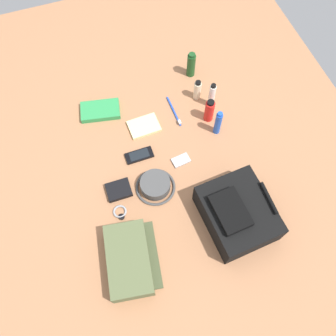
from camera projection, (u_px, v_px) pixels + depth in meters
The scene contains 16 objects.
ground_plane at pixel (168, 173), 1.68m from camera, with size 2.64×2.02×0.02m, color #A66F4A.
backpack at pixel (237, 213), 1.51m from camera, with size 0.34×0.29×0.16m.
toiletry_pouch at pixel (130, 260), 1.45m from camera, with size 0.32×0.25×0.09m.
bucket_hat at pixel (155, 185), 1.61m from camera, with size 0.18×0.18×0.06m.
shampoo_bottle at pixel (191, 65), 1.86m from camera, with size 0.04×0.04×0.15m.
lotion_bottle at pixel (197, 90), 1.81m from camera, with size 0.04×0.04×0.12m.
toothpaste_tube at pixel (212, 96), 1.77m from camera, with size 0.03×0.03×0.16m.
sunscreen_spray at pixel (209, 111), 1.74m from camera, with size 0.05×0.05×0.14m.
deodorant_spray at pixel (218, 123), 1.70m from camera, with size 0.03×0.03×0.16m.
paperback_novel at pixel (100, 111), 1.81m from camera, with size 0.15×0.21×0.03m.
cell_phone at pixel (139, 155), 1.70m from camera, with size 0.06×0.13×0.01m.
media_player at pixel (181, 160), 1.69m from camera, with size 0.06×0.09×0.01m.
wristwatch at pixel (120, 212), 1.58m from camera, with size 0.07×0.06×0.01m.
toothbrush at pixel (175, 112), 1.81m from camera, with size 0.19×0.02×0.02m.
wallet at pixel (119, 190), 1.62m from camera, with size 0.09×0.11×0.02m, color black.
notepad at pixel (144, 126), 1.77m from camera, with size 0.11×0.15×0.02m, color beige.
Camera 1 is at (0.67, -0.24, 1.51)m, focal length 37.86 mm.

